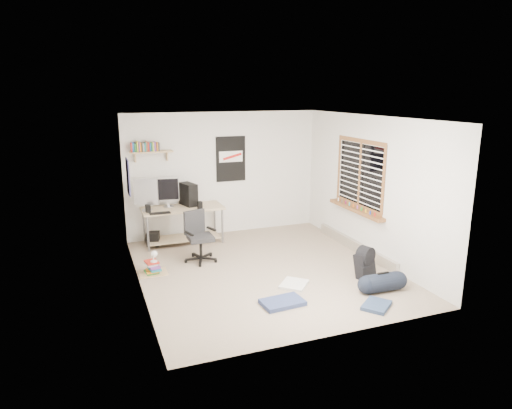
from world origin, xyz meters
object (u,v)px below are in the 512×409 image
object	(u,v)px
office_chair	(200,234)
duffel_bag	(382,282)
backpack	(365,266)
book_stack	(153,265)
desk	(183,225)

from	to	relation	value
office_chair	duffel_bag	xyz separation A→B (m)	(2.22, -2.17, -0.35)
backpack	duffel_bag	xyz separation A→B (m)	(-0.05, -0.54, -0.06)
backpack	book_stack	xyz separation A→B (m)	(-3.14, 1.36, -0.05)
desk	book_stack	xyz separation A→B (m)	(-0.80, -1.37, -0.21)
backpack	duffel_bag	world-z (taller)	duffel_bag
duffel_bag	backpack	bearing A→B (deg)	86.50
book_stack	duffel_bag	bearing A→B (deg)	-31.56
desk	backpack	size ratio (longest dim) A/B	3.77
office_chair	duffel_bag	size ratio (longest dim) A/B	1.63
book_stack	backpack	bearing A→B (deg)	-23.40
desk	duffel_bag	size ratio (longest dim) A/B	2.84
desk	duffel_bag	bearing A→B (deg)	-49.47
desk	office_chair	bearing A→B (deg)	-80.51
desk	book_stack	size ratio (longest dim) A/B	3.27
backpack	book_stack	size ratio (longest dim) A/B	0.87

